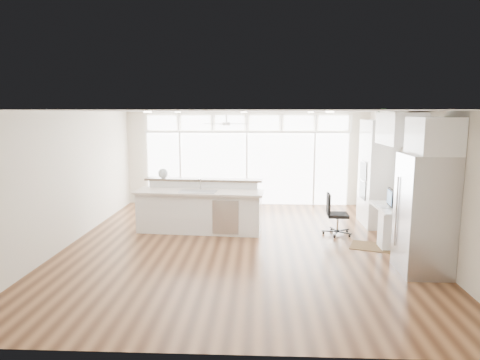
{
  "coord_description": "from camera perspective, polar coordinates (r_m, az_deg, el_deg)",
  "views": [
    {
      "loc": [
        0.37,
        -8.39,
        2.67
      ],
      "look_at": [
        -0.05,
        0.6,
        1.25
      ],
      "focal_mm": 32.0,
      "sensor_mm": 36.0,
      "label": 1
    }
  ],
  "objects": [
    {
      "name": "wall_left",
      "position": [
        9.33,
        -21.89,
        0.2
      ],
      "size": [
        0.04,
        8.0,
        2.7
      ],
      "primitive_type": "cube",
      "color": "beige",
      "rests_on": "floor"
    },
    {
      "name": "rug",
      "position": [
        9.09,
        17.42,
        -8.48
      ],
      "size": [
        1.05,
        0.9,
        0.01
      ],
      "primitive_type": "cube",
      "rotation": [
        0.0,
        0.0,
        -0.33
      ],
      "color": "#362311",
      "rests_on": "floor"
    },
    {
      "name": "monitor",
      "position": [
        9.25,
        19.45,
        -2.21
      ],
      "size": [
        0.12,
        0.48,
        0.39
      ],
      "primitive_type": "cube",
      "rotation": [
        0.0,
        0.0,
        -0.08
      ],
      "color": "black",
      "rests_on": "desk_nook"
    },
    {
      "name": "transom_row",
      "position": [
        12.34,
        0.93,
        7.64
      ],
      "size": [
        5.9,
        0.06,
        0.4
      ],
      "primitive_type": "cube",
      "color": "white",
      "rests_on": "wall_back"
    },
    {
      "name": "wall_back",
      "position": [
        12.46,
        0.92,
        2.9
      ],
      "size": [
        7.0,
        0.04,
        2.7
      ],
      "primitive_type": "cube",
      "color": "beige",
      "rests_on": "floor"
    },
    {
      "name": "desk_window",
      "position": [
        9.29,
        22.06,
        1.4
      ],
      "size": [
        0.04,
        0.85,
        0.85
      ],
      "primitive_type": "cube",
      "color": "white",
      "rests_on": "wall_right"
    },
    {
      "name": "kitchen_island",
      "position": [
        9.69,
        -5.41,
        -3.57
      ],
      "size": [
        2.95,
        1.3,
        1.14
      ],
      "primitive_type": "cube",
      "rotation": [
        0.0,
        0.0,
        -0.08
      ],
      "color": "white",
      "rests_on": "floor"
    },
    {
      "name": "recessed_lights",
      "position": [
        8.59,
        0.18,
        9.05
      ],
      "size": [
        3.4,
        3.0,
        0.02
      ],
      "primitive_type": "cube",
      "color": "white",
      "rests_on": "ceiling"
    },
    {
      "name": "office_chair",
      "position": [
        9.66,
        12.91,
        -4.52
      ],
      "size": [
        0.49,
        0.46,
        0.91
      ],
      "primitive_type": "cube",
      "rotation": [
        0.0,
        0.0,
        -0.04
      ],
      "color": "black",
      "rests_on": "floor"
    },
    {
      "name": "wall_right",
      "position": [
        9.05,
        22.85,
        -0.11
      ],
      "size": [
        0.04,
        8.0,
        2.7
      ],
      "primitive_type": "cube",
      "color": "beige",
      "rests_on": "floor"
    },
    {
      "name": "fridge_cabinet",
      "position": [
        7.58,
        24.43,
        5.39
      ],
      "size": [
        0.64,
        0.9,
        0.6
      ],
      "primitive_type": "cube",
      "color": "white",
      "rests_on": "wall_right"
    },
    {
      "name": "glass_wall",
      "position": [
        12.44,
        0.91,
        1.5
      ],
      "size": [
        5.8,
        0.06,
        2.08
      ],
      "primitive_type": "cube",
      "color": "white",
      "rests_on": "wall_back"
    },
    {
      "name": "ceiling",
      "position": [
        8.39,
        0.12,
        9.19
      ],
      "size": [
        7.0,
        8.0,
        0.02
      ],
      "primitive_type": "cube",
      "color": "silver",
      "rests_on": "wall_back"
    },
    {
      "name": "floor",
      "position": [
        8.81,
        0.12,
        -8.72
      ],
      "size": [
        7.0,
        8.0,
        0.02
      ],
      "primitive_type": "cube",
      "color": "#472816",
      "rests_on": "ground"
    },
    {
      "name": "keyboard",
      "position": [
        9.24,
        18.38,
        -3.36
      ],
      "size": [
        0.13,
        0.32,
        0.02
      ],
      "primitive_type": "cube",
      "rotation": [
        0.0,
        0.0,
        0.05
      ],
      "color": "silver",
      "rests_on": "desk_nook"
    },
    {
      "name": "oven_cabinet",
      "position": [
        10.66,
        17.85,
        0.9
      ],
      "size": [
        0.64,
        1.2,
        2.5
      ],
      "primitive_type": "cube",
      "color": "white",
      "rests_on": "floor"
    },
    {
      "name": "ceiling_fan",
      "position": [
        11.22,
        -1.82,
        8.01
      ],
      "size": [
        1.16,
        1.16,
        0.32
      ],
      "primitive_type": "cube",
      "color": "white",
      "rests_on": "ceiling"
    },
    {
      "name": "refrigerator",
      "position": [
        7.74,
        23.4,
        -4.24
      ],
      "size": [
        0.76,
        0.9,
        2.0
      ],
      "primitive_type": "cube",
      "color": "#B2B2B7",
      "rests_on": "floor"
    },
    {
      "name": "wall_front",
      "position": [
        4.6,
        -2.07,
        -7.72
      ],
      "size": [
        7.0,
        0.04,
        2.7
      ],
      "primitive_type": "cube",
      "color": "beige",
      "rests_on": "floor"
    },
    {
      "name": "fishbowl",
      "position": [
        10.19,
        -10.21,
        0.88
      ],
      "size": [
        0.25,
        0.25,
        0.23
      ],
      "primitive_type": "sphere",
      "rotation": [
        0.0,
        0.0,
        -0.09
      ],
      "color": "silver",
      "rests_on": "kitchen_island"
    },
    {
      "name": "potted_plant",
      "position": [
        10.57,
        18.2,
        8.18
      ],
      "size": [
        0.27,
        0.29,
        0.21
      ],
      "primitive_type": "imported",
      "rotation": [
        0.0,
        0.0,
        0.13
      ],
      "color": "#295C27",
      "rests_on": "oven_cabinet"
    },
    {
      "name": "upper_cabinets",
      "position": [
        9.13,
        20.63,
        6.41
      ],
      "size": [
        0.64,
        1.3,
        0.64
      ],
      "primitive_type": "cube",
      "color": "white",
      "rests_on": "wall_right"
    },
    {
      "name": "desk_nook",
      "position": [
        9.4,
        19.74,
        -5.66
      ],
      "size": [
        0.72,
        1.3,
        0.76
      ],
      "primitive_type": "cube",
      "color": "white",
      "rests_on": "floor"
    },
    {
      "name": "framed_photos",
      "position": [
        9.89,
        20.83,
        1.02
      ],
      "size": [
        0.06,
        0.22,
        0.8
      ],
      "primitive_type": "cube",
      "color": "black",
      "rests_on": "wall_right"
    }
  ]
}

